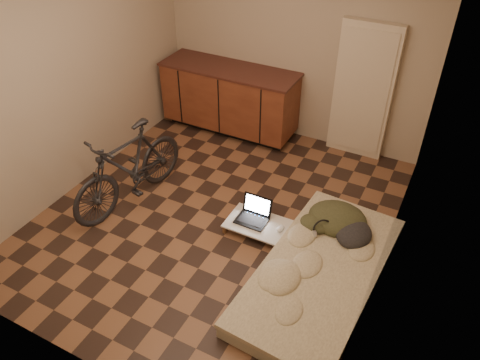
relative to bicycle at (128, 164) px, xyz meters
The scene contains 10 objects.
room_shell 1.27m from the bicycle, 11.45° to the left, with size 3.50×4.00×2.60m.
cabinets 1.91m from the bicycle, 83.43° to the left, with size 1.84×0.62×0.91m.
appliance_panel 2.89m from the bicycle, 48.07° to the left, with size 0.70×0.10×1.70m, color beige.
bicycle is the anchor object (origin of this frame).
futon 2.31m from the bicycle, ahead, with size 1.12×2.11×0.18m.
clothing_pile 2.31m from the bicycle, 11.55° to the left, with size 0.63×0.52×0.25m, color #343720, non-canonical shape.
headphones 2.16m from the bicycle, ahead, with size 0.22×0.20×0.15m, color black, non-canonical shape.
lap_desk 1.54m from the bicycle, ahead, with size 0.66×0.42×0.11m.
laptop 1.46m from the bicycle, ahead, with size 0.32×0.29×0.22m.
mouse 1.77m from the bicycle, ahead, with size 0.07×0.11×0.04m, color white.
Camera 1 is at (1.99, -3.30, 3.39)m, focal length 35.00 mm.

